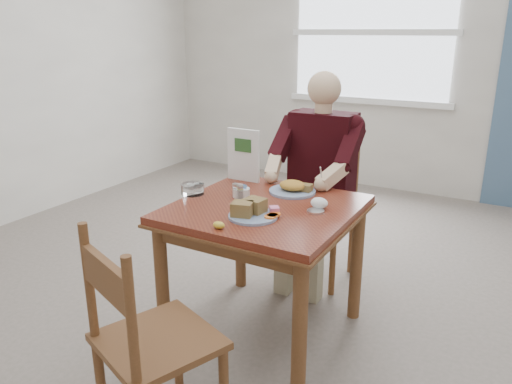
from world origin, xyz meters
The scene contains 16 objects.
floor centered at (0.00, 0.00, 0.00)m, with size 6.00×6.00×0.00m, color #675F53.
wall_back centered at (0.00, 3.00, 1.40)m, with size 5.50×5.50×0.00m, color silver.
lemon_wedge centered at (-0.03, -0.38, 0.77)m, with size 0.06×0.04×0.03m, color gold.
napkin centered at (0.26, 0.10, 0.78)m, with size 0.09×0.07×0.06m, color white.
metal_dish centered at (0.27, 0.04, 0.76)m, with size 0.09×0.09×0.01m, color silver.
window centered at (-0.40, 2.97, 1.60)m, with size 1.72×0.04×1.42m.
table centered at (0.00, 0.00, 0.64)m, with size 0.92×0.92×0.75m.
chair_far centered at (0.00, 0.80, 0.48)m, with size 0.42×0.42×0.95m.
chair_near centered at (0.00, -0.93, 0.48)m, with size 0.54×0.54×0.95m.
diner centered at (0.00, 0.71, 0.81)m, with size 0.53×0.56×1.39m.
near_plate centered at (0.02, -0.18, 0.78)m, with size 0.27×0.27×0.08m.
far_plate centered at (0.04, 0.27, 0.78)m, with size 0.27×0.27×0.07m.
caddy centered at (-0.18, 0.06, 0.78)m, with size 0.10×0.10×0.07m.
shakers centered at (-0.19, 0.03, 0.79)m, with size 0.09×0.06×0.08m.
creamer centered at (-0.44, -0.03, 0.78)m, with size 0.17×0.17×0.06m.
menu centered at (-0.33, 0.34, 0.91)m, with size 0.21×0.02×0.32m.
Camera 1 is at (1.16, -2.15, 1.62)m, focal length 35.00 mm.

